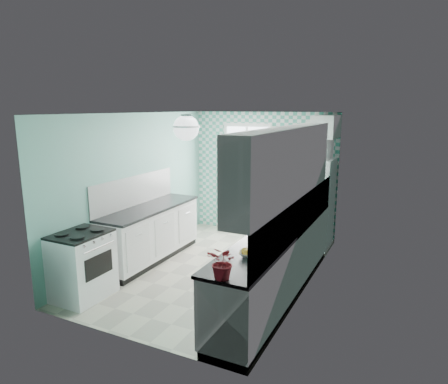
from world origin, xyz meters
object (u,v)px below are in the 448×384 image
at_px(potted_plant, 224,263).
at_px(fruit_bowl, 249,254).
at_px(ceiling_light, 186,128).
at_px(stove, 82,264).
at_px(microwave, 314,149).
at_px(sink, 299,215).
at_px(fridge, 312,203).

bearing_deg(potted_plant, fruit_bowl, 90.00).
height_order(ceiling_light, stove, ceiling_light).
xyz_separation_m(ceiling_light, stove, (-1.20, -0.83, -1.84)).
xyz_separation_m(ceiling_light, potted_plant, (1.20, -1.33, -1.21)).
height_order(ceiling_light, microwave, ceiling_light).
bearing_deg(fruit_bowl, ceiling_light, 151.20).
xyz_separation_m(sink, microwave, (-0.09, 1.25, 0.92)).
height_order(stove, microwave, microwave).
height_order(fridge, microwave, microwave).
height_order(stove, fruit_bowl, fruit_bowl).
distance_m(stove, potted_plant, 2.53).
bearing_deg(fridge, sink, -81.97).
relative_size(ceiling_light, microwave, 0.57).
bearing_deg(fridge, microwave, 57.63).
bearing_deg(fruit_bowl, potted_plant, -90.00).
distance_m(stove, microwave, 4.37).
bearing_deg(fruit_bowl, fridge, 91.58).
relative_size(ceiling_light, stove, 0.38).
relative_size(ceiling_light, potted_plant, 1.02).
relative_size(fruit_bowl, microwave, 0.39).
xyz_separation_m(ceiling_light, sink, (1.20, 1.37, -1.39)).
distance_m(ceiling_light, sink, 2.29).
bearing_deg(stove, microwave, 59.92).
distance_m(ceiling_light, fruit_bowl, 1.93).
bearing_deg(stove, ceiling_light, 38.53).
bearing_deg(sink, microwave, 90.32).
distance_m(fridge, fruit_bowl, 3.28).
height_order(sink, fruit_bowl, sink).
xyz_separation_m(ceiling_light, fridge, (1.11, 2.62, -1.48)).
bearing_deg(ceiling_light, microwave, 67.01).
relative_size(stove, fruit_bowl, 3.80).
height_order(fridge, fruit_bowl, fridge).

